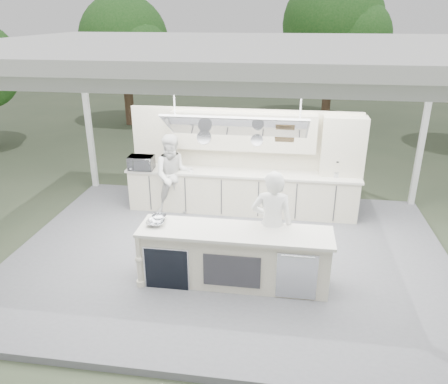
% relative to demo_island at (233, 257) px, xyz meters
% --- Properties ---
extents(ground, '(90.00, 90.00, 0.00)m').
position_rel_demo_island_xyz_m(ground, '(-0.18, 0.91, -0.60)').
color(ground, '#3F4932').
rests_on(ground, ground).
extents(stage_deck, '(8.00, 6.00, 0.12)m').
position_rel_demo_island_xyz_m(stage_deck, '(-0.18, 0.91, -0.54)').
color(stage_deck, slate).
rests_on(stage_deck, ground).
extents(tent, '(8.20, 6.20, 3.86)m').
position_rel_demo_island_xyz_m(tent, '(-0.18, 0.90, 3.11)').
color(tent, white).
rests_on(tent, ground).
extents(demo_island, '(3.10, 0.79, 0.95)m').
position_rel_demo_island_xyz_m(demo_island, '(0.00, 0.00, 0.00)').
color(demo_island, '#EBE2C7').
rests_on(demo_island, stage_deck).
extents(back_counter, '(5.08, 0.72, 0.95)m').
position_rel_demo_island_xyz_m(back_counter, '(-0.18, 2.81, 0.00)').
color(back_counter, '#EBE2C7').
rests_on(back_counter, stage_deck).
extents(back_wall_unit, '(5.05, 0.48, 2.25)m').
position_rel_demo_island_xyz_m(back_wall_unit, '(0.27, 3.03, 0.98)').
color(back_wall_unit, '#EBE2C7').
rests_on(back_wall_unit, stage_deck).
extents(tree_cluster, '(19.55, 9.40, 5.85)m').
position_rel_demo_island_xyz_m(tree_cluster, '(-0.34, 10.68, 2.69)').
color(tree_cluster, '#453422').
rests_on(tree_cluster, ground).
extents(head_chef, '(0.69, 0.46, 1.87)m').
position_rel_demo_island_xyz_m(head_chef, '(0.59, 0.32, 0.46)').
color(head_chef, white).
rests_on(head_chef, stage_deck).
extents(sous_chef, '(1.04, 0.91, 1.80)m').
position_rel_demo_island_xyz_m(sous_chef, '(-1.61, 2.46, 0.42)').
color(sous_chef, silver).
rests_on(sous_chef, stage_deck).
extents(toaster_oven, '(0.56, 0.39, 0.30)m').
position_rel_demo_island_xyz_m(toaster_oven, '(-2.38, 2.61, 0.62)').
color(toaster_oven, silver).
rests_on(toaster_oven, back_counter).
extents(bowl_large, '(0.30, 0.30, 0.07)m').
position_rel_demo_island_xyz_m(bowl_large, '(-1.28, 0.01, 0.51)').
color(bowl_large, silver).
rests_on(bowl_large, demo_island).
extents(bowl_small, '(0.30, 0.30, 0.08)m').
position_rel_demo_island_xyz_m(bowl_small, '(-1.28, 0.22, 0.51)').
color(bowl_small, '#B1B2B8').
rests_on(bowl_small, demo_island).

